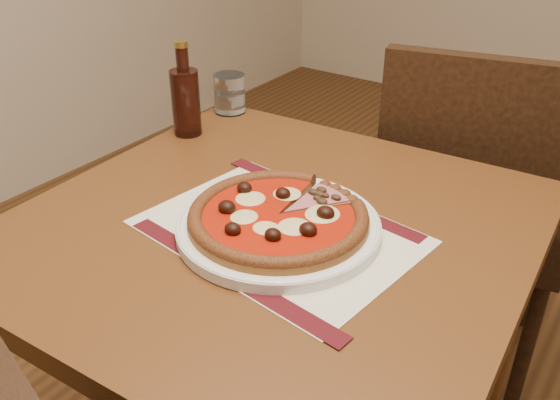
% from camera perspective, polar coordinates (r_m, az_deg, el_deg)
% --- Properties ---
extents(table, '(0.84, 0.84, 0.75)m').
position_cam_1_polar(table, '(1.03, -0.64, -6.79)').
color(table, brown).
rests_on(table, ground).
extents(chair_far, '(0.52, 0.52, 0.93)m').
position_cam_1_polar(chair_far, '(1.52, 18.01, -0.62)').
color(chair_far, black).
rests_on(chair_far, ground).
extents(placemat, '(0.45, 0.35, 0.00)m').
position_cam_1_polar(placemat, '(0.95, -0.16, -3.07)').
color(placemat, silver).
rests_on(placemat, table).
extents(plate, '(0.32, 0.32, 0.02)m').
position_cam_1_polar(plate, '(0.94, -0.16, -2.56)').
color(plate, white).
rests_on(plate, placemat).
extents(pizza, '(0.29, 0.29, 0.04)m').
position_cam_1_polar(pizza, '(0.93, -0.18, -1.53)').
color(pizza, '#8E6022').
rests_on(pizza, plate).
extents(ham_slice, '(0.09, 0.13, 0.02)m').
position_cam_1_polar(ham_slice, '(0.97, 4.21, -0.41)').
color(ham_slice, '#8E6022').
rests_on(ham_slice, plate).
extents(water_glass, '(0.08, 0.08, 0.09)m').
position_cam_1_polar(water_glass, '(1.41, -4.88, 10.18)').
color(water_glass, white).
rests_on(water_glass, table).
extents(bottle, '(0.06, 0.06, 0.20)m').
position_cam_1_polar(bottle, '(1.28, -9.08, 9.58)').
color(bottle, '#34130D').
rests_on(bottle, table).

